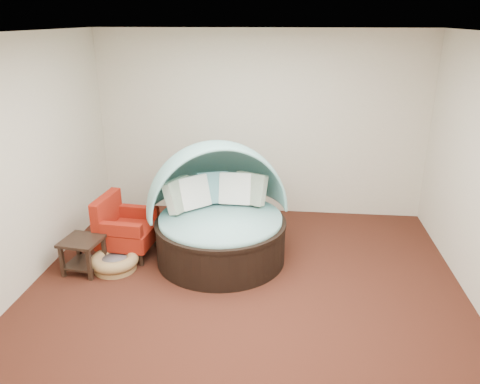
# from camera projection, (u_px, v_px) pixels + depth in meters

# --- Properties ---
(floor) EXTENTS (5.00, 5.00, 0.00)m
(floor) POSITION_uv_depth(u_px,v_px,m) (244.00, 295.00, 5.27)
(floor) COLOR #461E14
(floor) RESTS_ON ground
(wall_back) EXTENTS (5.00, 0.00, 5.00)m
(wall_back) POSITION_uv_depth(u_px,v_px,m) (260.00, 125.00, 7.11)
(wall_back) COLOR beige
(wall_back) RESTS_ON floor
(wall_front) EXTENTS (5.00, 0.00, 5.00)m
(wall_front) POSITION_uv_depth(u_px,v_px,m) (198.00, 330.00, 2.45)
(wall_front) COLOR beige
(wall_front) RESTS_ON floor
(wall_left) EXTENTS (0.00, 5.00, 5.00)m
(wall_left) POSITION_uv_depth(u_px,v_px,m) (13.00, 170.00, 5.03)
(wall_left) COLOR beige
(wall_left) RESTS_ON floor
(ceiling) EXTENTS (5.00, 5.00, 0.00)m
(ceiling) POSITION_uv_depth(u_px,v_px,m) (245.00, 33.00, 4.29)
(ceiling) COLOR white
(ceiling) RESTS_ON wall_back
(canopy_daybed) EXTENTS (2.15, 2.13, 1.51)m
(canopy_daybed) POSITION_uv_depth(u_px,v_px,m) (219.00, 206.00, 5.90)
(canopy_daybed) COLOR black
(canopy_daybed) RESTS_ON floor
(pet_basket) EXTENTS (0.68, 0.68, 0.20)m
(pet_basket) POSITION_uv_depth(u_px,v_px,m) (115.00, 261.00, 5.77)
(pet_basket) COLOR olive
(pet_basket) RESTS_ON floor
(red_armchair) EXTENTS (0.73, 0.74, 0.80)m
(red_armchair) POSITION_uv_depth(u_px,v_px,m) (124.00, 228.00, 6.08)
(red_armchair) COLOR black
(red_armchair) RESTS_ON floor
(side_table) EXTENTS (0.50, 0.50, 0.43)m
(side_table) POSITION_uv_depth(u_px,v_px,m) (83.00, 251.00, 5.68)
(side_table) COLOR black
(side_table) RESTS_ON floor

